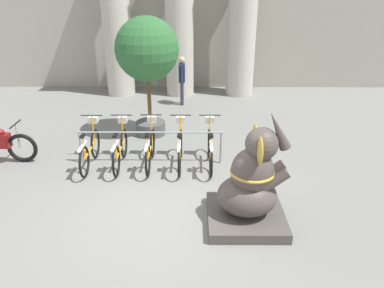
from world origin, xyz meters
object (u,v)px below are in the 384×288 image
(bicycle_4, at_px, (210,148))
(bicycle_0, at_px, (90,149))
(bicycle_3, at_px, (180,148))
(person_pedestrian, at_px, (182,77))
(bicycle_1, at_px, (120,148))
(bicycle_2, at_px, (150,148))
(potted_tree, at_px, (147,53))
(elephant_statue, at_px, (251,187))

(bicycle_4, bearing_deg, bicycle_0, -179.29)
(bicycle_4, bearing_deg, bicycle_3, -179.93)
(bicycle_3, distance_m, person_pedestrian, 4.52)
(bicycle_0, xyz_separation_m, bicycle_4, (2.67, 0.03, 0.00))
(bicycle_1, bearing_deg, bicycle_2, 1.48)
(bicycle_0, height_order, bicycle_1, same)
(bicycle_1, relative_size, person_pedestrian, 1.03)
(potted_tree, bearing_deg, bicycle_0, -121.07)
(bicycle_4, xyz_separation_m, person_pedestrian, (-0.76, 4.49, 0.53))
(bicycle_3, bearing_deg, bicycle_1, -179.82)
(bicycle_2, height_order, elephant_statue, elephant_statue)
(bicycle_3, bearing_deg, potted_tree, 115.03)
(bicycle_0, distance_m, bicycle_4, 2.67)
(bicycle_2, height_order, person_pedestrian, person_pedestrian)
(bicycle_3, bearing_deg, bicycle_2, 178.87)
(bicycle_3, relative_size, person_pedestrian, 1.03)
(bicycle_0, xyz_separation_m, bicycle_3, (2.00, 0.03, 0.00))
(bicycle_4, height_order, elephant_statue, elephant_statue)
(bicycle_0, xyz_separation_m, bicycle_1, (0.67, 0.03, 0.00))
(bicycle_3, xyz_separation_m, elephant_statue, (1.26, -2.13, 0.27))
(bicycle_0, distance_m, bicycle_2, 1.33)
(bicycle_2, height_order, potted_tree, potted_tree)
(bicycle_0, relative_size, bicycle_4, 1.00)
(person_pedestrian, bearing_deg, potted_tree, -106.37)
(bicycle_0, relative_size, potted_tree, 0.53)
(bicycle_0, height_order, bicycle_2, same)
(elephant_statue, bearing_deg, bicycle_3, 120.51)
(bicycle_2, xyz_separation_m, potted_tree, (-0.20, 1.84, 1.75))
(bicycle_4, bearing_deg, person_pedestrian, 99.57)
(potted_tree, bearing_deg, bicycle_3, -64.97)
(elephant_statue, bearing_deg, bicycle_0, 147.18)
(bicycle_4, xyz_separation_m, potted_tree, (-1.53, 1.85, 1.75))
(bicycle_2, relative_size, bicycle_3, 1.00)
(bicycle_0, xyz_separation_m, person_pedestrian, (1.91, 4.52, 0.53))
(elephant_statue, bearing_deg, bicycle_2, 131.87)
(bicycle_0, distance_m, elephant_statue, 3.89)
(bicycle_0, distance_m, person_pedestrian, 4.94)
(elephant_statue, bearing_deg, potted_tree, 118.03)
(bicycle_0, xyz_separation_m, bicycle_2, (1.33, 0.05, 0.00))
(bicycle_4, distance_m, elephant_statue, 2.23)
(bicycle_4, bearing_deg, bicycle_1, -179.86)
(potted_tree, bearing_deg, person_pedestrian, 73.63)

